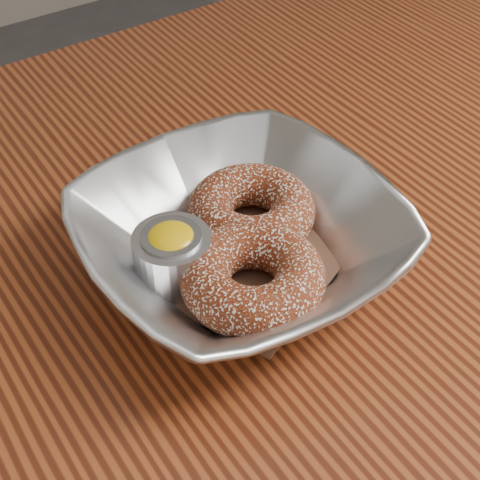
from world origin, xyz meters
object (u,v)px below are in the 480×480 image
serving_bowl (240,240)px  donut_back (251,211)px  table (294,301)px  donut_front (253,277)px  ramekin (173,255)px

serving_bowl → donut_back: bearing=42.0°
table → donut_back: bearing=165.8°
table → donut_front: 0.16m
table → donut_back: 0.13m
table → donut_back: (-0.04, 0.01, 0.13)m
table → serving_bowl: bearing=-168.5°
serving_bowl → table: bearing=11.5°
ramekin → donut_back: bearing=9.1°
table → serving_bowl: (-0.07, -0.01, 0.13)m
donut_back → donut_front: size_ratio=0.96×
serving_bowl → donut_back: size_ratio=2.35×
serving_bowl → donut_front: 0.04m
donut_front → donut_back: bearing=56.2°
donut_back → ramekin: ramekin is taller
serving_bowl → ramekin: 0.06m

